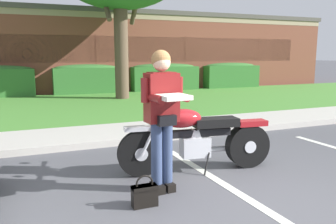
{
  "coord_description": "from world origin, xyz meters",
  "views": [
    {
      "loc": [
        -2.21,
        -2.85,
        1.66
      ],
      "look_at": [
        -0.42,
        1.54,
        0.85
      ],
      "focal_mm": 36.52,
      "sensor_mm": 36.0,
      "label": 1
    }
  ],
  "objects": [
    {
      "name": "hedge_center_right",
      "position": [
        3.48,
        11.53,
        0.65
      ],
      "size": [
        3.06,
        0.9,
        1.24
      ],
      "color": "#336B2D",
      "rests_on": "ground"
    },
    {
      "name": "curb_strip",
      "position": [
        0.0,
        3.17,
        0.06
      ],
      "size": [
        60.0,
        0.2,
        0.12
      ],
      "primitive_type": "cube",
      "color": "#B7B2A8",
      "rests_on": "ground"
    },
    {
      "name": "brick_building",
      "position": [
        0.46,
        17.24,
        1.79
      ],
      "size": [
        24.43,
        11.21,
        3.58
      ],
      "color": "brown",
      "rests_on": "ground"
    },
    {
      "name": "hedge_right",
      "position": [
        6.94,
        11.53,
        0.65
      ],
      "size": [
        2.79,
        0.9,
        1.24
      ],
      "color": "#336B2D",
      "rests_on": "ground"
    },
    {
      "name": "stall_stripe_1",
      "position": [
        0.05,
        0.2,
        0.0
      ],
      "size": [
        0.27,
        4.4,
        0.01
      ],
      "primitive_type": "cube",
      "rotation": [
        0.0,
        0.0,
        0.03
      ],
      "color": "silver",
      "rests_on": "ground"
    },
    {
      "name": "rider_person",
      "position": [
        -0.77,
        0.85,
        1.01
      ],
      "size": [
        0.53,
        0.6,
        1.7
      ],
      "color": "black",
      "rests_on": "ground"
    },
    {
      "name": "ground_plane",
      "position": [
        0.0,
        0.0,
        0.0
      ],
      "size": [
        140.0,
        140.0,
        0.0
      ],
      "primitive_type": "plane",
      "color": "#4C4C51"
    },
    {
      "name": "handbag",
      "position": [
        -1.11,
        0.52,
        0.14
      ],
      "size": [
        0.28,
        0.13,
        0.36
      ],
      "color": "black",
      "rests_on": "ground"
    },
    {
      "name": "motorcycle",
      "position": [
        0.02,
        1.33,
        0.49
      ],
      "size": [
        2.24,
        0.82,
        1.26
      ],
      "color": "black",
      "rests_on": "ground"
    },
    {
      "name": "hedge_center_left",
      "position": [
        0.01,
        11.53,
        0.65
      ],
      "size": [
        2.67,
        0.9,
        1.24
      ],
      "color": "#336B2D",
      "rests_on": "ground"
    },
    {
      "name": "concrete_walk",
      "position": [
        0.0,
        4.02,
        0.04
      ],
      "size": [
        60.0,
        1.5,
        0.08
      ],
      "primitive_type": "cube",
      "color": "#B7B2A8",
      "rests_on": "ground"
    },
    {
      "name": "grass_lawn",
      "position": [
        0.0,
        8.11,
        0.03
      ],
      "size": [
        60.0,
        6.68,
        0.06
      ],
      "primitive_type": "cube",
      "color": "#478433",
      "rests_on": "ground"
    }
  ]
}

